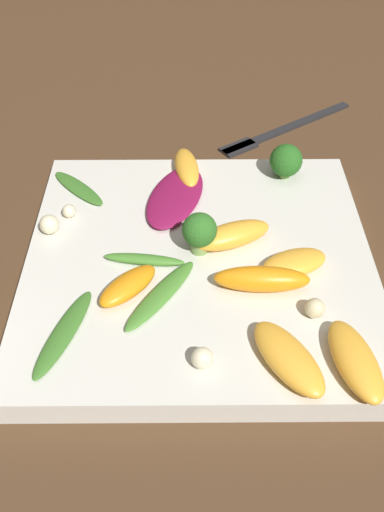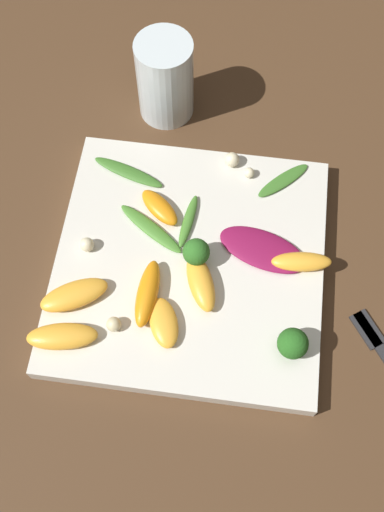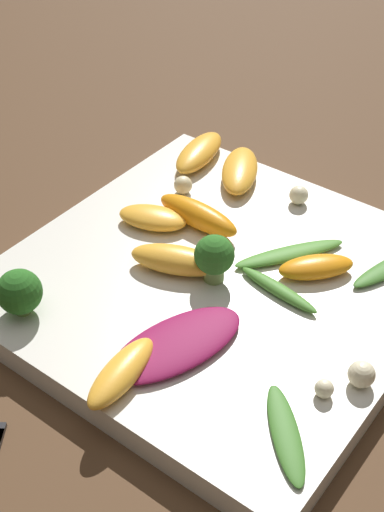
% 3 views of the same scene
% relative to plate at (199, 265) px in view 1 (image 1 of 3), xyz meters
% --- Properties ---
extents(ground_plane, '(2.40, 2.40, 0.00)m').
position_rel_plate_xyz_m(ground_plane, '(0.00, 0.00, -0.01)').
color(ground_plane, '#4C331E').
extents(plate, '(0.31, 0.31, 0.02)m').
position_rel_plate_xyz_m(plate, '(0.00, 0.00, 0.00)').
color(plate, silver).
rests_on(plate, ground_plane).
extents(fork, '(0.17, 0.13, 0.01)m').
position_rel_plate_xyz_m(fork, '(-0.09, -0.24, -0.01)').
color(fork, '#262628').
rests_on(fork, ground_plane).
extents(radicchio_leaf_0, '(0.08, 0.11, 0.01)m').
position_rel_plate_xyz_m(radicchio_leaf_0, '(0.02, -0.08, 0.02)').
color(radicchio_leaf_0, maroon).
rests_on(radicchio_leaf_0, plate).
extents(orange_segment_0, '(0.03, 0.07, 0.02)m').
position_rel_plate_xyz_m(orange_segment_0, '(0.01, -0.13, 0.02)').
color(orange_segment_0, '#FCAD33').
rests_on(orange_segment_0, plate).
extents(orange_segment_1, '(0.06, 0.08, 0.02)m').
position_rel_plate_xyz_m(orange_segment_1, '(-0.06, 0.12, 0.02)').
color(orange_segment_1, '#FCAD33').
rests_on(orange_segment_1, plate).
extents(orange_segment_2, '(0.04, 0.08, 0.02)m').
position_rel_plate_xyz_m(orange_segment_2, '(-0.11, 0.12, 0.02)').
color(orange_segment_2, '#FCAD33').
rests_on(orange_segment_2, plate).
extents(orange_segment_3, '(0.06, 0.06, 0.02)m').
position_rel_plate_xyz_m(orange_segment_3, '(0.06, 0.04, 0.02)').
color(orange_segment_3, orange).
rests_on(orange_segment_3, plate).
extents(orange_segment_4, '(0.08, 0.03, 0.02)m').
position_rel_plate_xyz_m(orange_segment_4, '(-0.05, 0.04, 0.02)').
color(orange_segment_4, orange).
rests_on(orange_segment_4, plate).
extents(orange_segment_5, '(0.07, 0.05, 0.02)m').
position_rel_plate_xyz_m(orange_segment_5, '(-0.08, 0.02, 0.02)').
color(orange_segment_5, '#FCAD33').
rests_on(orange_segment_5, plate).
extents(orange_segment_6, '(0.08, 0.05, 0.02)m').
position_rel_plate_xyz_m(orange_segment_6, '(-0.03, -0.02, 0.02)').
color(orange_segment_6, '#FCAD33').
rests_on(orange_segment_6, plate).
extents(broccoli_floret_0, '(0.03, 0.03, 0.04)m').
position_rel_plate_xyz_m(broccoli_floret_0, '(-0.09, -0.12, 0.03)').
color(broccoli_floret_0, '#7A9E51').
rests_on(broccoli_floret_0, plate).
extents(broccoli_floret_1, '(0.03, 0.03, 0.04)m').
position_rel_plate_xyz_m(broccoli_floret_1, '(-0.00, -0.01, 0.03)').
color(broccoli_floret_1, '#7A9E51').
rests_on(broccoli_floret_1, plate).
extents(arugula_sprig_0, '(0.07, 0.09, 0.01)m').
position_rel_plate_xyz_m(arugula_sprig_0, '(0.03, 0.05, 0.01)').
color(arugula_sprig_0, '#47842D').
rests_on(arugula_sprig_0, plate).
extents(arugula_sprig_1, '(0.05, 0.09, 0.01)m').
position_rel_plate_xyz_m(arugula_sprig_1, '(0.11, 0.09, 0.01)').
color(arugula_sprig_1, '#3D7528').
rests_on(arugula_sprig_1, plate).
extents(arugula_sprig_2, '(0.07, 0.07, 0.00)m').
position_rel_plate_xyz_m(arugula_sprig_2, '(0.12, -0.10, 0.01)').
color(arugula_sprig_2, '#3D7528').
rests_on(arugula_sprig_2, plate).
extents(arugula_sprig_3, '(0.07, 0.02, 0.01)m').
position_rel_plate_xyz_m(arugula_sprig_3, '(0.05, 0.01, 0.01)').
color(arugula_sprig_3, '#47842D').
rests_on(arugula_sprig_3, plate).
extents(macadamia_nut_0, '(0.02, 0.02, 0.02)m').
position_rel_plate_xyz_m(macadamia_nut_0, '(0.00, 0.12, 0.02)').
color(macadamia_nut_0, beige).
rests_on(macadamia_nut_0, plate).
extents(macadamia_nut_1, '(0.02, 0.02, 0.02)m').
position_rel_plate_xyz_m(macadamia_nut_1, '(-0.09, 0.07, 0.02)').
color(macadamia_nut_1, beige).
rests_on(macadamia_nut_1, plate).
extents(macadamia_nut_2, '(0.01, 0.01, 0.01)m').
position_rel_plate_xyz_m(macadamia_nut_2, '(0.12, -0.06, 0.02)').
color(macadamia_nut_2, beige).
rests_on(macadamia_nut_2, plate).
extents(macadamia_nut_3, '(0.02, 0.02, 0.02)m').
position_rel_plate_xyz_m(macadamia_nut_3, '(0.14, -0.03, 0.02)').
color(macadamia_nut_3, beige).
rests_on(macadamia_nut_3, plate).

